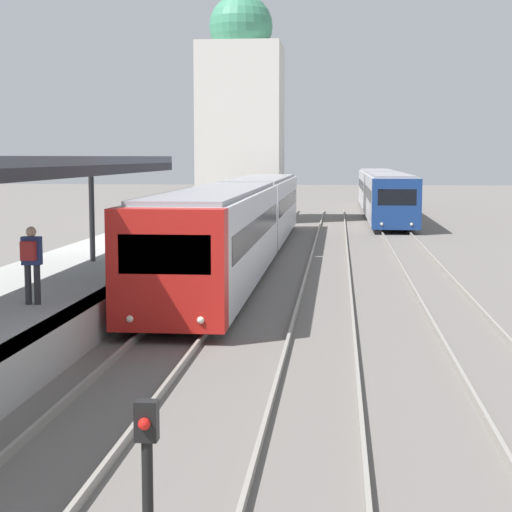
% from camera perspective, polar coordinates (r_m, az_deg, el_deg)
% --- Properties ---
extents(person_on_platform, '(0.40, 0.40, 1.66)m').
position_cam_1_polar(person_on_platform, '(18.68, -14.75, -0.17)').
color(person_on_platform, '#2D2D33').
rests_on(person_on_platform, station_platform).
extents(train_near, '(2.58, 30.80, 3.05)m').
position_cam_1_polar(train_near, '(33.41, -0.79, 2.63)').
color(train_near, red).
rests_on(train_near, ground_plane).
extents(train_far, '(2.56, 30.34, 3.02)m').
position_cam_1_polar(train_far, '(59.69, 8.42, 4.31)').
color(train_far, navy).
rests_on(train_far, ground_plane).
extents(signal_post_near, '(0.20, 0.22, 1.93)m').
position_cam_1_polar(signal_post_near, '(7.81, -7.25, -14.75)').
color(signal_post_near, black).
rests_on(signal_post_near, ground_plane).
extents(distant_domed_building, '(5.09, 5.09, 13.95)m').
position_cam_1_polar(distant_domed_building, '(53.92, -1.00, 9.38)').
color(distant_domed_building, silver).
rests_on(distant_domed_building, ground_plane).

